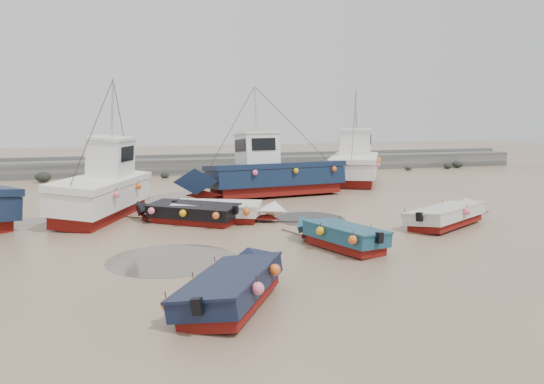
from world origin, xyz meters
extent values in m
plane|color=tan|center=(0.00, 0.00, 0.00)|extent=(120.00, 120.00, 0.00)
cube|color=slate|center=(0.00, 22.00, 0.60)|extent=(60.00, 2.20, 1.20)
cube|color=slate|center=(0.00, 23.21, 1.32)|extent=(60.00, 0.60, 0.25)
ellipsoid|color=black|center=(5.10, 19.02, 0.29)|extent=(0.84, 0.86, 0.51)
ellipsoid|color=black|center=(7.80, 20.56, 0.34)|extent=(0.98, 1.07, 0.72)
ellipsoid|color=black|center=(14.16, 19.54, 0.27)|extent=(0.78, 0.90, 0.59)
ellipsoid|color=black|center=(23.03, 19.80, 0.24)|extent=(0.68, 0.72, 0.52)
ellipsoid|color=black|center=(18.92, 19.27, 0.21)|extent=(0.60, 0.70, 0.31)
ellipsoid|color=black|center=(-5.07, 20.46, 0.35)|extent=(0.99, 0.80, 0.58)
ellipsoid|color=black|center=(12.19, 19.77, 0.19)|extent=(0.54, 0.46, 0.30)
ellipsoid|color=black|center=(9.69, 19.97, 0.21)|extent=(0.61, 0.47, 0.46)
ellipsoid|color=black|center=(24.28, 20.15, 0.32)|extent=(0.92, 0.97, 0.58)
ellipsoid|color=black|center=(-4.31, 20.27, 0.21)|extent=(0.61, 0.53, 0.32)
ellipsoid|color=black|center=(10.99, 20.60, 0.23)|extent=(0.67, 0.55, 0.43)
ellipsoid|color=black|center=(-9.17, 19.34, 0.38)|extent=(1.09, 0.88, 0.72)
ellipsoid|color=black|center=(-7.25, 19.65, 0.23)|extent=(0.65, 0.60, 0.37)
ellipsoid|color=black|center=(9.46, 19.39, 0.31)|extent=(0.88, 0.64, 0.62)
ellipsoid|color=black|center=(-0.92, 19.60, 0.22)|extent=(0.64, 0.62, 0.48)
ellipsoid|color=black|center=(7.84, 20.42, 0.19)|extent=(0.55, 0.45, 0.29)
cylinder|color=#534C44|center=(-2.49, -2.82, 0.00)|extent=(4.22, 4.22, 0.01)
cylinder|color=#534C44|center=(4.12, 2.21, 0.00)|extent=(3.14, 3.14, 0.01)
cylinder|color=#534C44|center=(-8.36, 5.07, 0.00)|extent=(3.47, 3.47, 0.01)
cylinder|color=#534C44|center=(0.63, 9.49, 0.00)|extent=(6.83, 6.83, 0.01)
cube|color=maroon|center=(-1.44, -7.53, 0.15)|extent=(3.01, 3.72, 0.30)
cube|color=black|center=(-1.44, -7.53, 0.53)|extent=(3.35, 4.07, 0.45)
pyramid|color=black|center=(-0.29, -5.63, 0.98)|extent=(1.79, 1.46, 0.90)
cube|color=brown|center=(-1.44, -7.53, 0.69)|extent=(2.76, 3.39, 0.10)
cube|color=black|center=(-1.44, -7.53, 0.78)|extent=(3.45, 4.18, 0.07)
cube|color=black|center=(-2.45, -9.21, 0.70)|extent=(0.28, 0.27, 0.35)
cylinder|color=black|center=(0.18, -4.84, 0.03)|extent=(1.07, 1.73, 0.04)
sphere|color=orange|center=(-3.02, -8.32, 0.63)|extent=(0.30, 0.30, 0.30)
sphere|color=orange|center=(-1.01, -8.66, 0.63)|extent=(0.30, 0.30, 0.30)
sphere|color=orange|center=(-2.25, -7.04, 0.63)|extent=(0.30, 0.30, 0.30)
sphere|color=orange|center=(-0.24, -7.38, 0.63)|extent=(0.30, 0.30, 0.30)
sphere|color=orange|center=(-1.48, -5.76, 0.63)|extent=(0.30, 0.30, 0.30)
cube|color=maroon|center=(3.41, -3.16, 0.15)|extent=(2.04, 3.05, 0.30)
cube|color=navy|center=(3.41, -3.16, 0.53)|extent=(2.30, 3.31, 0.45)
pyramid|color=navy|center=(2.79, -1.40, 0.98)|extent=(1.54, 1.13, 0.90)
cube|color=brown|center=(3.41, -3.16, 0.69)|extent=(1.88, 2.76, 0.10)
cube|color=navy|center=(3.41, -3.16, 0.78)|extent=(2.38, 3.39, 0.07)
cube|color=black|center=(3.93, -4.65, 0.70)|extent=(0.27, 0.24, 0.35)
cylinder|color=black|center=(2.52, -0.62, 0.03)|extent=(0.70, 1.90, 0.04)
sphere|color=orange|center=(3.04, -4.56, 0.63)|extent=(0.30, 0.30, 0.30)
sphere|color=orange|center=(4.31, -3.27, 0.63)|extent=(0.30, 0.30, 0.30)
sphere|color=orange|center=(2.51, -3.05, 0.63)|extent=(0.30, 0.30, 0.30)
sphere|color=orange|center=(3.78, -1.76, 0.63)|extent=(0.30, 0.30, 0.30)
cube|color=maroon|center=(9.03, -0.82, 0.15)|extent=(4.08, 3.17, 0.30)
cube|color=beige|center=(9.03, -0.82, 0.53)|extent=(4.45, 3.53, 0.45)
pyramid|color=beige|center=(11.15, 0.41, 0.98)|extent=(1.44, 1.77, 0.90)
cube|color=brown|center=(9.03, -0.82, 0.69)|extent=(3.71, 2.91, 0.10)
cube|color=beige|center=(9.03, -0.82, 0.78)|extent=(4.56, 3.64, 0.07)
cube|color=black|center=(7.14, -1.93, 0.70)|extent=(0.27, 0.28, 0.35)
cylinder|color=black|center=(11.99, 0.91, 0.03)|extent=(1.75, 1.04, 0.04)
sphere|color=orange|center=(7.12, -0.86, 0.63)|extent=(0.30, 0.30, 0.30)
sphere|color=orange|center=(9.51, -1.63, 0.63)|extent=(0.30, 0.30, 0.30)
sphere|color=orange|center=(10.00, 0.83, 0.63)|extent=(0.30, 0.30, 0.30)
cube|color=maroon|center=(-1.04, 2.77, 0.15)|extent=(3.64, 3.15, 0.30)
cube|color=black|center=(-1.04, 2.77, 0.53)|extent=(3.98, 3.49, 0.45)
pyramid|color=black|center=(-2.87, 4.12, 0.98)|extent=(1.47, 1.64, 0.90)
cube|color=brown|center=(-1.04, 2.77, 0.69)|extent=(3.31, 2.88, 0.10)
cube|color=black|center=(-1.04, 2.77, 0.78)|extent=(4.09, 3.59, 0.07)
cube|color=black|center=(0.57, 1.58, 0.70)|extent=(0.28, 0.28, 0.35)
cylinder|color=black|center=(-3.62, 4.67, 0.03)|extent=(1.63, 1.22, 0.04)
sphere|color=orange|center=(-0.34, 1.16, 0.63)|extent=(0.30, 0.30, 0.30)
sphere|color=orange|center=(0.09, 3.03, 0.63)|extent=(0.30, 0.30, 0.30)
sphere|color=orange|center=(-1.56, 2.07, 0.63)|extent=(0.30, 0.30, 0.30)
sphere|color=orange|center=(-1.14, 3.93, 0.63)|extent=(0.30, 0.30, 0.30)
sphere|color=orange|center=(-2.79, 2.97, 0.63)|extent=(0.30, 0.30, 0.30)
cube|color=maroon|center=(0.01, 2.93, 0.15)|extent=(3.72, 2.64, 0.30)
cube|color=silver|center=(0.01, 2.93, 0.53)|extent=(4.05, 2.97, 0.45)
pyramid|color=silver|center=(2.04, 2.10, 0.98)|extent=(1.31, 1.84, 0.90)
cube|color=brown|center=(0.01, 2.93, 0.69)|extent=(3.38, 2.44, 0.10)
cube|color=silver|center=(0.01, 2.93, 0.78)|extent=(4.15, 3.07, 0.07)
cube|color=black|center=(-1.76, 3.67, 0.70)|extent=(0.25, 0.27, 0.35)
cylinder|color=black|center=(2.88, 1.75, 0.03)|extent=(1.86, 0.80, 0.04)
sphere|color=orange|center=(-0.97, 4.39, 0.63)|extent=(0.30, 0.30, 0.30)
sphere|color=orange|center=(-0.81, 2.23, 0.63)|extent=(0.30, 0.30, 0.30)
sphere|color=orange|center=(0.83, 3.64, 0.63)|extent=(0.30, 0.30, 0.30)
sphere|color=orange|center=(1.00, 1.48, 0.63)|extent=(0.30, 0.30, 0.30)
cube|color=maroon|center=(-4.92, 4.98, 0.28)|extent=(4.02, 6.23, 0.55)
cube|color=white|center=(-4.92, 4.98, 1.02)|extent=(4.49, 6.76, 0.95)
pyramid|color=white|center=(-3.48, 8.44, 1.72)|extent=(2.57, 2.16, 1.40)
cube|color=brown|center=(-4.92, 4.98, 1.54)|extent=(4.35, 6.59, 0.08)
cube|color=white|center=(-4.92, 4.98, 1.68)|extent=(4.59, 6.91, 0.30)
cube|color=white|center=(-4.59, 5.79, 2.65)|extent=(2.19, 2.44, 1.70)
cube|color=white|center=(-4.59, 5.79, 3.56)|extent=(2.36, 2.63, 0.12)
cube|color=black|center=(-4.19, 6.73, 2.91)|extent=(1.22, 0.55, 0.68)
cylinder|color=#B7B7B2|center=(-4.59, 5.79, 4.92)|extent=(0.10, 0.10, 2.60)
cylinder|color=black|center=(-3.06, 9.45, 0.03)|extent=(1.20, 2.79, 0.05)
sphere|color=#F56A83|center=(-7.03, 3.09, 1.38)|extent=(0.30, 0.30, 0.30)
sphere|color=#F56A83|center=(-4.29, 3.33, 1.38)|extent=(0.30, 0.30, 0.30)
sphere|color=#F56A83|center=(-6.05, 5.45, 1.38)|extent=(0.30, 0.30, 0.30)
sphere|color=#F56A83|center=(-3.31, 5.69, 1.38)|extent=(0.30, 0.30, 0.30)
sphere|color=#F56A83|center=(-5.07, 7.80, 1.38)|extent=(0.30, 0.30, 0.30)
cube|color=maroon|center=(4.57, 9.32, 0.28)|extent=(7.40, 3.29, 0.55)
cube|color=#101E39|center=(4.57, 9.32, 1.02)|extent=(7.97, 3.77, 0.95)
pyramid|color=#101E39|center=(0.22, 8.74, 1.72)|extent=(1.78, 2.94, 1.40)
cube|color=brown|center=(4.57, 9.32, 1.54)|extent=(7.78, 3.64, 0.08)
cube|color=#101E39|center=(4.57, 9.32, 1.68)|extent=(8.15, 3.85, 0.30)
cube|color=white|center=(3.53, 9.18, 2.65)|extent=(2.24, 2.19, 1.70)
cube|color=white|center=(3.53, 9.18, 3.56)|extent=(2.42, 2.37, 0.12)
cube|color=black|center=(2.52, 9.05, 2.91)|extent=(0.27, 1.65, 0.68)
cylinder|color=#B7B7B2|center=(3.53, 9.18, 4.92)|extent=(0.10, 0.10, 2.60)
cylinder|color=black|center=(-0.94, 8.58, 0.03)|extent=(2.98, 0.45, 0.05)
sphere|color=#F56A83|center=(7.79, 8.23, 1.38)|extent=(0.30, 0.30, 0.30)
sphere|color=#F56A83|center=(6.18, 11.06, 1.38)|extent=(0.30, 0.30, 0.30)
sphere|color=#F56A83|center=(5.37, 7.90, 1.38)|extent=(0.30, 0.30, 0.30)
sphere|color=#F56A83|center=(3.76, 10.73, 1.38)|extent=(0.30, 0.30, 0.30)
sphere|color=#F56A83|center=(2.95, 7.58, 1.38)|extent=(0.30, 0.30, 0.30)
sphere|color=#F56A83|center=(1.34, 10.41, 1.38)|extent=(0.30, 0.30, 0.30)
cube|color=maroon|center=(11.31, 13.28, 0.28)|extent=(5.26, 6.93, 0.55)
cube|color=white|center=(11.31, 13.28, 1.02)|extent=(5.87, 7.55, 0.95)
pyramid|color=white|center=(13.21, 16.85, 1.72)|extent=(3.26, 2.64, 1.40)
cube|color=brown|center=(11.31, 13.28, 1.54)|extent=(5.70, 7.36, 0.08)
cube|color=white|center=(11.31, 13.28, 1.68)|extent=(6.00, 7.72, 0.30)
cube|color=white|center=(11.75, 14.12, 2.65)|extent=(2.75, 2.73, 1.70)
cube|color=white|center=(11.75, 14.12, 3.56)|extent=(2.97, 2.95, 0.12)
cube|color=black|center=(12.23, 15.02, 2.91)|extent=(1.57, 0.86, 0.68)
cylinder|color=#B7B7B2|center=(11.75, 14.12, 4.92)|extent=(0.10, 0.10, 2.60)
cylinder|color=black|center=(13.73, 17.84, 0.03)|extent=(1.45, 2.67, 0.05)
sphere|color=#F56A83|center=(8.60, 11.57, 1.38)|extent=(0.30, 0.30, 0.30)
sphere|color=#F56A83|center=(11.93, 11.06, 1.38)|extent=(0.30, 0.30, 0.30)
sphere|color=#F56A83|center=(9.64, 13.53, 1.38)|extent=(0.30, 0.30, 0.30)
sphere|color=#F56A83|center=(12.97, 13.02, 1.38)|extent=(0.30, 0.30, 0.30)
sphere|color=#F56A83|center=(10.69, 15.50, 1.38)|extent=(0.30, 0.30, 0.30)
sphere|color=#F56A83|center=(14.01, 14.99, 1.38)|extent=(0.30, 0.30, 0.30)
imported|color=#1B1B3D|center=(-4.98, 7.16, 0.00)|extent=(0.69, 0.54, 1.67)
camera|label=1|loc=(-3.94, -19.71, 4.67)|focal=35.00mm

